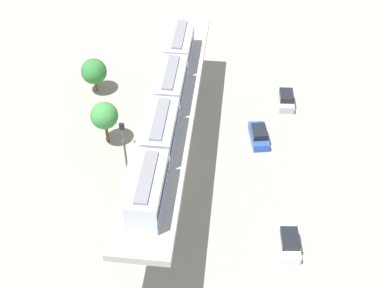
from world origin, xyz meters
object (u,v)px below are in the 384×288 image
(parked_car_blue, at_px, (259,135))
(parked_car_white, at_px, (289,241))
(tree_mid_lot, at_px, (94,71))
(signal_post, at_px, (126,160))
(train, at_px, (166,107))
(tree_near_viaduct, at_px, (104,116))
(parked_car_silver, at_px, (286,99))

(parked_car_blue, relative_size, parked_car_white, 1.03)
(parked_car_blue, height_order, tree_mid_lot, tree_mid_lot)
(tree_mid_lot, xyz_separation_m, signal_post, (-7.87, 17.26, 2.70))
(train, height_order, tree_near_viaduct, train)
(tree_mid_lot, bearing_deg, signal_post, 114.52)
(parked_car_blue, height_order, tree_near_viaduct, tree_near_viaduct)
(parked_car_blue, xyz_separation_m, signal_post, (12.94, 10.26, 4.99))
(parked_car_white, height_order, tree_near_viaduct, tree_near_viaduct)
(parked_car_white, xyz_separation_m, signal_post, (15.95, -4.13, 4.99))
(train, height_order, tree_mid_lot, train)
(parked_car_blue, bearing_deg, parked_car_white, 91.28)
(train, relative_size, tree_mid_lot, 5.89)
(parked_car_silver, bearing_deg, parked_car_blue, 61.45)
(train, bearing_deg, parked_car_silver, -133.96)
(signal_post, bearing_deg, parked_car_blue, -141.58)
(signal_post, bearing_deg, train, -130.67)
(train, distance_m, parked_car_white, 17.23)
(parked_car_blue, xyz_separation_m, tree_mid_lot, (20.81, -7.00, 2.29))
(train, bearing_deg, tree_near_viaduct, -28.75)
(parked_car_white, distance_m, tree_mid_lot, 32.09)
(parked_car_white, bearing_deg, tree_mid_lot, -47.21)
(parked_car_blue, xyz_separation_m, parked_car_silver, (-3.25, -6.96, 0.00))
(parked_car_silver, bearing_deg, tree_mid_lot, -3.60)
(parked_car_blue, relative_size, tree_near_viaduct, 0.82)
(parked_car_silver, relative_size, tree_mid_lot, 0.92)
(tree_near_viaduct, relative_size, signal_post, 0.52)
(parked_car_white, relative_size, tree_mid_lot, 0.93)
(train, height_order, parked_car_white, train)
(parked_car_silver, relative_size, signal_post, 0.41)
(parked_car_white, bearing_deg, tree_near_viaduct, -36.59)
(train, xyz_separation_m, parked_car_silver, (-12.79, -13.26, -8.60))
(train, distance_m, tree_mid_lot, 18.54)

